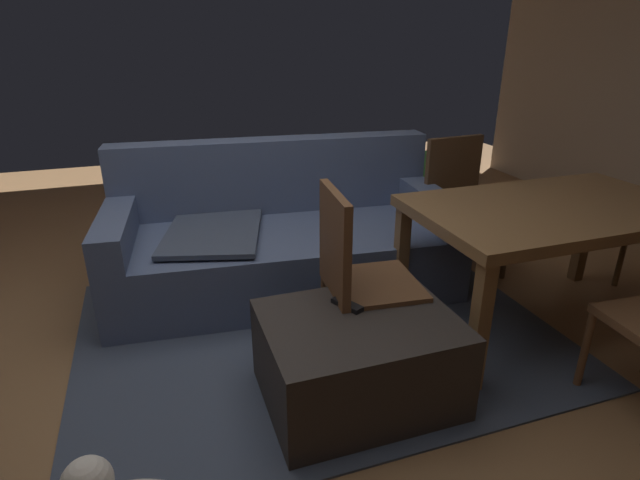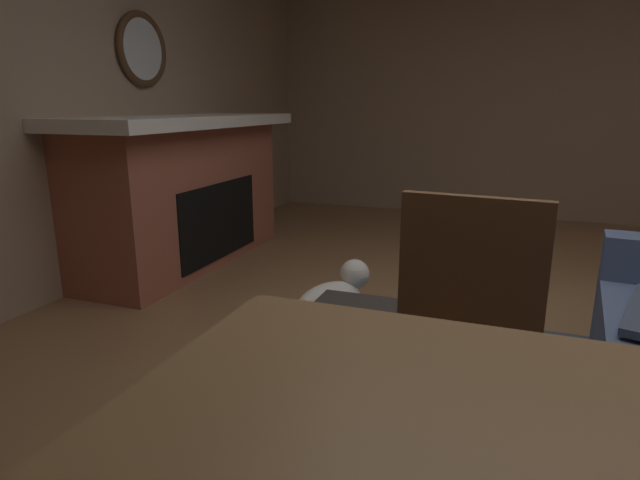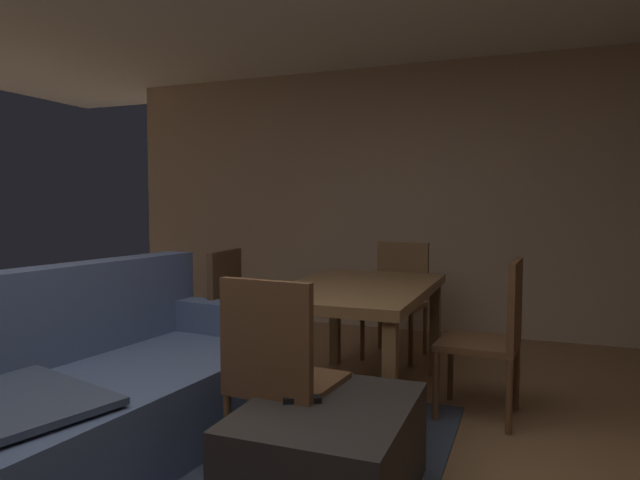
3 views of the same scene
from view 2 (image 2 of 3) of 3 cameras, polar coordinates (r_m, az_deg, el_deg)
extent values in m
plane|color=olive|center=(2.43, 20.98, -15.81)|extent=(9.37, 9.37, 0.00)
cube|color=#9E846B|center=(6.02, 22.12, 14.59)|extent=(0.12, 5.98, 2.61)
cube|color=#9E5642|center=(4.10, -14.55, 4.58)|extent=(1.87, 0.60, 1.03)
cube|color=black|center=(3.99, -11.32, 2.08)|extent=(1.03, 0.10, 0.56)
cube|color=white|center=(4.01, -14.46, 12.37)|extent=(2.11, 0.76, 0.08)
torus|color=#4C331E|center=(4.22, -18.71, 18.98)|extent=(0.52, 0.05, 0.52)
cylinder|color=silver|center=(4.22, -18.71, 18.98)|extent=(0.44, 0.01, 0.44)
cube|color=#2D2826|center=(1.88, 6.03, -16.82)|extent=(0.85, 0.66, 0.43)
cube|color=black|center=(1.77, 9.95, -10.87)|extent=(0.12, 0.17, 0.02)
cube|color=brown|center=(1.42, -5.09, -22.27)|extent=(0.07, 0.07, 0.68)
cube|color=brown|center=(1.58, 14.01, -14.67)|extent=(0.48, 0.48, 0.04)
cube|color=brown|center=(1.66, 16.01, -3.59)|extent=(0.08, 0.44, 0.48)
cylinder|color=brown|center=(1.59, 4.07, -23.80)|extent=(0.04, 0.04, 0.41)
cylinder|color=brown|center=(1.85, 21.34, -18.76)|extent=(0.04, 0.04, 0.41)
cylinder|color=brown|center=(1.90, 8.76, -16.84)|extent=(0.04, 0.04, 0.41)
ellipsoid|color=silver|center=(2.83, 0.98, -6.84)|extent=(0.49, 0.39, 0.22)
sphere|color=silver|center=(2.92, 3.79, -3.69)|extent=(0.16, 0.16, 0.16)
camera|label=1|loc=(3.19, -23.28, 20.68)|focal=28.25mm
camera|label=3|loc=(3.81, 3.11, 15.39)|focal=30.89mm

